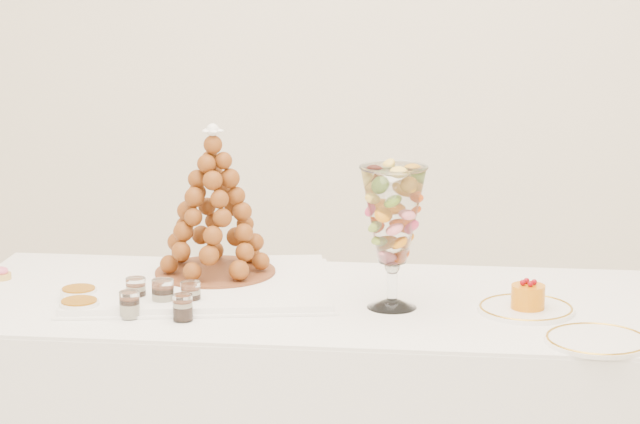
# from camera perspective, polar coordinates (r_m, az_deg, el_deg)

# --- Properties ---
(lace_tray) EXTENTS (0.75, 0.62, 0.02)m
(lace_tray) POSITION_cam_1_polar(r_m,az_deg,el_deg) (3.27, -5.50, -3.32)
(lace_tray) COLOR white
(lace_tray) RESTS_ON buffet_table
(macaron_vase) EXTENTS (0.16, 0.16, 0.35)m
(macaron_vase) POSITION_cam_1_polar(r_m,az_deg,el_deg) (3.04, 3.36, -0.22)
(macaron_vase) COLOR white
(macaron_vase) RESTS_ON buffet_table
(cake_plate) EXTENTS (0.24, 0.24, 0.01)m
(cake_plate) POSITION_cam_1_polar(r_m,az_deg,el_deg) (3.10, 9.39, -4.40)
(cake_plate) COLOR white
(cake_plate) RESTS_ON buffet_table
(spare_plate) EXTENTS (0.24, 0.24, 0.01)m
(spare_plate) POSITION_cam_1_polar(r_m,az_deg,el_deg) (2.90, 12.55, -5.76)
(spare_plate) COLOR white
(spare_plate) RESTS_ON buffet_table
(pink_tart) EXTENTS (0.05, 0.05, 0.03)m
(pink_tart) POSITION_cam_1_polar(r_m,az_deg,el_deg) (3.45, -14.38, -2.76)
(pink_tart) COLOR tan
(pink_tart) RESTS_ON buffet_table
(verrine_a) EXTENTS (0.06, 0.06, 0.07)m
(verrine_a) POSITION_cam_1_polar(r_m,az_deg,el_deg) (3.15, -8.42, -3.60)
(verrine_a) COLOR white
(verrine_a) RESTS_ON buffet_table
(verrine_b) EXTENTS (0.06, 0.06, 0.07)m
(verrine_b) POSITION_cam_1_polar(r_m,az_deg,el_deg) (3.10, -7.19, -3.75)
(verrine_b) COLOR white
(verrine_b) RESTS_ON buffet_table
(verrine_c) EXTENTS (0.06, 0.06, 0.07)m
(verrine_c) POSITION_cam_1_polar(r_m,az_deg,el_deg) (3.10, -5.93, -3.78)
(verrine_c) COLOR white
(verrine_c) RESTS_ON buffet_table
(verrine_d) EXTENTS (0.05, 0.05, 0.07)m
(verrine_d) POSITION_cam_1_polar(r_m,az_deg,el_deg) (3.04, -8.70, -4.22)
(verrine_d) COLOR white
(verrine_d) RESTS_ON buffet_table
(verrine_e) EXTENTS (0.05, 0.05, 0.06)m
(verrine_e) POSITION_cam_1_polar(r_m,az_deg,el_deg) (3.00, -6.29, -4.37)
(verrine_e) COLOR white
(verrine_e) RESTS_ON buffet_table
(ramekin_back) EXTENTS (0.09, 0.09, 0.03)m
(ramekin_back) POSITION_cam_1_polar(r_m,az_deg,el_deg) (3.21, -10.97, -3.73)
(ramekin_back) COLOR white
(ramekin_back) RESTS_ON buffet_table
(ramekin_front) EXTENTS (0.10, 0.10, 0.03)m
(ramekin_front) POSITION_cam_1_polar(r_m,az_deg,el_deg) (3.10, -10.94, -4.30)
(ramekin_front) COLOR white
(ramekin_front) RESTS_ON buffet_table
(croquembouche) EXTENTS (0.32, 0.32, 0.40)m
(croquembouche) POSITION_cam_1_polar(r_m,az_deg,el_deg) (3.29, -4.87, 0.49)
(croquembouche) COLOR brown
(croquembouche) RESTS_ON lace_tray
(mousse_cake) EXTENTS (0.08, 0.08, 0.07)m
(mousse_cake) POSITION_cam_1_polar(r_m,az_deg,el_deg) (3.09, 9.49, -3.82)
(mousse_cake) COLOR orange
(mousse_cake) RESTS_ON cake_plate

